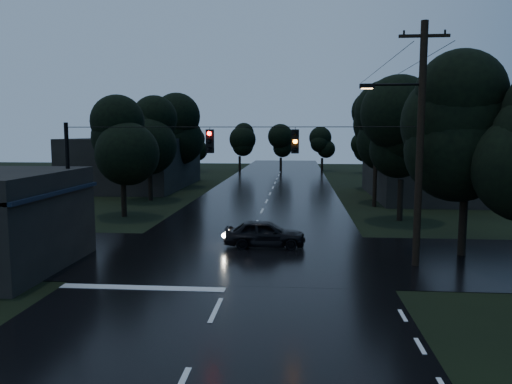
# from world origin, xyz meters

# --- Properties ---
(main_road) EXTENTS (12.00, 120.00, 0.02)m
(main_road) POSITION_xyz_m (0.00, 30.00, 0.00)
(main_road) COLOR black
(main_road) RESTS_ON ground
(cross_street) EXTENTS (60.00, 9.00, 0.02)m
(cross_street) POSITION_xyz_m (0.00, 12.00, 0.00)
(cross_street) COLOR black
(cross_street) RESTS_ON ground
(building_far_right) EXTENTS (10.00, 14.00, 4.40)m
(building_far_right) POSITION_xyz_m (14.00, 34.00, 2.20)
(building_far_right) COLOR black
(building_far_right) RESTS_ON ground
(building_far_left) EXTENTS (10.00, 16.00, 5.00)m
(building_far_left) POSITION_xyz_m (-14.00, 40.00, 2.50)
(building_far_left) COLOR black
(building_far_left) RESTS_ON ground
(utility_pole_main) EXTENTS (3.50, 0.30, 10.00)m
(utility_pole_main) POSITION_xyz_m (7.41, 11.00, 5.26)
(utility_pole_main) COLOR black
(utility_pole_main) RESTS_ON ground
(utility_pole_far) EXTENTS (2.00, 0.30, 7.50)m
(utility_pole_far) POSITION_xyz_m (8.30, 28.00, 3.88)
(utility_pole_far) COLOR black
(utility_pole_far) RESTS_ON ground
(anchor_pole_left) EXTENTS (0.18, 0.18, 6.00)m
(anchor_pole_left) POSITION_xyz_m (-7.50, 11.00, 3.00)
(anchor_pole_left) COLOR black
(anchor_pole_left) RESTS_ON ground
(span_signals) EXTENTS (15.00, 0.37, 1.12)m
(span_signals) POSITION_xyz_m (0.56, 10.99, 5.24)
(span_signals) COLOR black
(span_signals) RESTS_ON ground
(tree_corner_near) EXTENTS (4.48, 4.48, 9.44)m
(tree_corner_near) POSITION_xyz_m (10.00, 13.00, 5.99)
(tree_corner_near) COLOR black
(tree_corner_near) RESTS_ON ground
(tree_left_a) EXTENTS (3.92, 3.92, 8.26)m
(tree_left_a) POSITION_xyz_m (-9.00, 22.00, 5.24)
(tree_left_a) COLOR black
(tree_left_a) RESTS_ON ground
(tree_left_b) EXTENTS (4.20, 4.20, 8.85)m
(tree_left_b) POSITION_xyz_m (-9.60, 30.00, 5.62)
(tree_left_b) COLOR black
(tree_left_b) RESTS_ON ground
(tree_left_c) EXTENTS (4.48, 4.48, 9.44)m
(tree_left_c) POSITION_xyz_m (-10.20, 40.00, 5.99)
(tree_left_c) COLOR black
(tree_left_c) RESTS_ON ground
(tree_right_a) EXTENTS (4.20, 4.20, 8.85)m
(tree_right_a) POSITION_xyz_m (9.00, 22.00, 5.62)
(tree_right_a) COLOR black
(tree_right_a) RESTS_ON ground
(tree_right_b) EXTENTS (4.48, 4.48, 9.44)m
(tree_right_b) POSITION_xyz_m (9.60, 30.00, 5.99)
(tree_right_b) COLOR black
(tree_right_b) RESTS_ON ground
(tree_right_c) EXTENTS (4.76, 4.76, 10.03)m
(tree_right_c) POSITION_xyz_m (10.20, 40.00, 6.37)
(tree_right_c) COLOR black
(tree_right_c) RESTS_ON ground
(car) EXTENTS (3.98, 1.67, 1.34)m
(car) POSITION_xyz_m (0.95, 13.90, 0.67)
(car) COLOR black
(car) RESTS_ON ground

